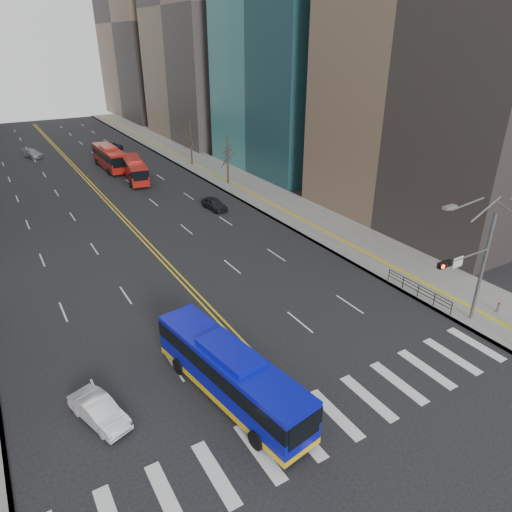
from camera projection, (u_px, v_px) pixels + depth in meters
ground at (318, 423)px, 23.65m from camera, size 220.00×220.00×0.00m
sidewalk_right at (221, 174)px, 66.48m from camera, size 7.00×130.00×0.15m
crosswalk at (318, 423)px, 23.65m from camera, size 26.70×4.00×0.01m
centerline at (82, 175)px, 66.08m from camera, size 0.55×100.00×0.01m
signal_mast at (471, 263)px, 29.50m from camera, size 5.37×0.37×9.39m
pedestrian_railing at (418, 289)px, 34.58m from camera, size 0.06×6.06×1.02m
bollards at (510, 324)px, 30.86m from camera, size 2.87×3.17×0.78m
street_trees at (45, 186)px, 44.85m from camera, size 35.20×47.20×7.60m
blue_bus at (230, 372)px, 24.63m from camera, size 4.06×11.40×3.27m
red_bus_near at (134, 168)px, 62.84m from camera, size 3.69×9.93×3.12m
red_bus_far at (110, 156)px, 68.44m from camera, size 2.80×10.67×3.39m
car_white at (99, 411)px, 23.53m from camera, size 2.59×4.19×1.30m
car_dark_mid at (214, 204)px, 52.68m from camera, size 1.92×4.05×1.34m
car_silver at (33, 154)px, 75.46m from camera, size 3.20×4.82×1.30m
car_dark_far at (114, 146)px, 81.31m from camera, size 3.13×4.26×1.08m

